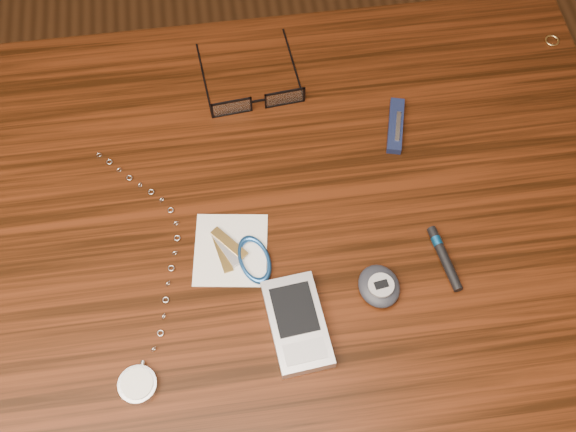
{
  "coord_description": "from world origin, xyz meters",
  "views": [
    {
      "loc": [
        0.01,
        -0.4,
        1.53
      ],
      "look_at": [
        0.06,
        0.02,
        0.76
      ],
      "focal_mm": 45.0,
      "sensor_mm": 36.0,
      "label": 1
    }
  ],
  "objects_px": {
    "desk": "(243,272)",
    "pedometer": "(379,286)",
    "pda_phone": "(297,323)",
    "pocket_watch": "(139,373)",
    "pocket_knife": "(396,126)",
    "notepad_keys": "(243,255)",
    "eyeglasses": "(257,99)"
  },
  "relations": [
    {
      "from": "notepad_keys",
      "to": "pocket_knife",
      "type": "xyz_separation_m",
      "value": [
        0.22,
        0.16,
        0.0
      ]
    },
    {
      "from": "notepad_keys",
      "to": "pedometer",
      "type": "bearing_deg",
      "value": -22.77
    },
    {
      "from": "eyeglasses",
      "to": "notepad_keys",
      "type": "xyz_separation_m",
      "value": [
        -0.04,
        -0.22,
        -0.01
      ]
    },
    {
      "from": "desk",
      "to": "pedometer",
      "type": "distance_m",
      "value": 0.21
    },
    {
      "from": "pocket_watch",
      "to": "pda_phone",
      "type": "bearing_deg",
      "value": 10.3
    },
    {
      "from": "pedometer",
      "to": "pocket_watch",
      "type": "bearing_deg",
      "value": -167.06
    },
    {
      "from": "desk",
      "to": "pocket_watch",
      "type": "bearing_deg",
      "value": -129.21
    },
    {
      "from": "desk",
      "to": "pedometer",
      "type": "xyz_separation_m",
      "value": [
        0.15,
        -0.09,
        0.11
      ]
    },
    {
      "from": "eyeglasses",
      "to": "notepad_keys",
      "type": "relative_size",
      "value": 1.32
    },
    {
      "from": "desk",
      "to": "pocket_watch",
      "type": "height_order",
      "value": "pocket_watch"
    },
    {
      "from": "pocket_knife",
      "to": "pda_phone",
      "type": "bearing_deg",
      "value": -123.14
    },
    {
      "from": "pocket_knife",
      "to": "eyeglasses",
      "type": "bearing_deg",
      "value": 160.48
    },
    {
      "from": "pocket_knife",
      "to": "notepad_keys",
      "type": "bearing_deg",
      "value": -143.89
    },
    {
      "from": "eyeglasses",
      "to": "pocket_knife",
      "type": "bearing_deg",
      "value": -19.52
    },
    {
      "from": "pedometer",
      "to": "notepad_keys",
      "type": "xyz_separation_m",
      "value": [
        -0.15,
        0.06,
        -0.01
      ]
    },
    {
      "from": "pocket_watch",
      "to": "pedometer",
      "type": "height_order",
      "value": "pedometer"
    },
    {
      "from": "pocket_watch",
      "to": "pedometer",
      "type": "xyz_separation_m",
      "value": [
        0.28,
        0.06,
        0.0
      ]
    },
    {
      "from": "pedometer",
      "to": "pocket_knife",
      "type": "bearing_deg",
      "value": 73.48
    },
    {
      "from": "desk",
      "to": "pocket_knife",
      "type": "bearing_deg",
      "value": 31.28
    },
    {
      "from": "pda_phone",
      "to": "notepad_keys",
      "type": "distance_m",
      "value": 0.11
    },
    {
      "from": "eyeglasses",
      "to": "pocket_watch",
      "type": "height_order",
      "value": "eyeglasses"
    },
    {
      "from": "desk",
      "to": "pocket_watch",
      "type": "relative_size",
      "value": 3.04
    },
    {
      "from": "pocket_knife",
      "to": "desk",
      "type": "bearing_deg",
      "value": -148.72
    },
    {
      "from": "pedometer",
      "to": "notepad_keys",
      "type": "relative_size",
      "value": 0.57
    },
    {
      "from": "pda_phone",
      "to": "pedometer",
      "type": "distance_m",
      "value": 0.1
    },
    {
      "from": "pda_phone",
      "to": "pocket_watch",
      "type": "bearing_deg",
      "value": -169.7
    },
    {
      "from": "pda_phone",
      "to": "desk",
      "type": "bearing_deg",
      "value": 114.43
    },
    {
      "from": "desk",
      "to": "eyeglasses",
      "type": "xyz_separation_m",
      "value": [
        0.04,
        0.2,
        0.11
      ]
    },
    {
      "from": "pocket_watch",
      "to": "eyeglasses",
      "type": "bearing_deg",
      "value": 64.07
    },
    {
      "from": "desk",
      "to": "pocket_knife",
      "type": "height_order",
      "value": "pocket_knife"
    },
    {
      "from": "desk",
      "to": "pda_phone",
      "type": "bearing_deg",
      "value": -65.57
    },
    {
      "from": "desk",
      "to": "pda_phone",
      "type": "height_order",
      "value": "pda_phone"
    }
  ]
}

